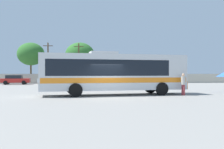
# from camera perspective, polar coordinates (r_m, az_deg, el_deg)

# --- Properties ---
(ground_plane) EXTENTS (300.00, 300.00, 0.00)m
(ground_plane) POSITION_cam_1_polar(r_m,az_deg,el_deg) (29.35, -2.80, -3.23)
(ground_plane) COLOR gray
(perimeter_wall) EXTENTS (80.00, 0.30, 1.70)m
(perimeter_wall) POSITION_cam_1_polar(r_m,az_deg,el_deg) (46.68, -4.27, -0.90)
(perimeter_wall) COLOR #B2AD9E
(perimeter_wall) RESTS_ON ground_plane
(coach_bus_silver_orange) EXTENTS (12.22, 3.99, 3.55)m
(coach_bus_silver_orange) POSITION_cam_1_polar(r_m,az_deg,el_deg) (21.31, 0.09, 0.56)
(coach_bus_silver_orange) COLOR silver
(coach_bus_silver_orange) RESTS_ON ground_plane
(attendant_by_bus_door) EXTENTS (0.47, 0.47, 1.78)m
(attendant_by_bus_door) POSITION_cam_1_polar(r_m,az_deg,el_deg) (21.71, 15.42, -1.81)
(attendant_by_bus_door) COLOR #99383D
(attendant_by_bus_door) RESTS_ON ground_plane
(parked_car_leftmost_red) EXTENTS (4.52, 2.23, 1.50)m
(parked_car_leftmost_red) POSITION_cam_1_polar(r_m,az_deg,el_deg) (44.21, -20.53, -1.05)
(parked_car_leftmost_red) COLOR red
(parked_car_leftmost_red) RESTS_ON ground_plane
(parked_car_second_white) EXTENTS (4.55, 2.29, 1.48)m
(parked_car_second_white) POSITION_cam_1_polar(r_m,az_deg,el_deg) (43.18, -13.12, -1.08)
(parked_car_second_white) COLOR silver
(parked_car_second_white) RESTS_ON ground_plane
(utility_pole_near) EXTENTS (1.80, 0.39, 7.35)m
(utility_pole_near) POSITION_cam_1_polar(r_m,az_deg,el_deg) (48.30, -7.34, 2.71)
(utility_pole_near) COLOR #4C3823
(utility_pole_near) RESTS_ON ground_plane
(utility_pole_far) EXTENTS (1.80, 0.24, 7.52)m
(utility_pole_far) POSITION_cam_1_polar(r_m,az_deg,el_deg) (49.72, -13.91, 2.73)
(utility_pole_far) COLOR #4C3823
(utility_pole_far) RESTS_ON ground_plane
(roadside_tree_left) EXTENTS (5.32, 5.32, 7.90)m
(roadside_tree_left) POSITION_cam_1_polar(r_m,az_deg,el_deg) (54.08, -17.43, 4.31)
(roadside_tree_left) COLOR brown
(roadside_tree_left) RESTS_ON ground_plane
(roadside_tree_midleft) EXTENTS (5.92, 5.92, 8.07)m
(roadside_tree_midleft) POSITION_cam_1_polar(r_m,az_deg,el_deg) (53.30, -7.09, 4.30)
(roadside_tree_midleft) COLOR brown
(roadside_tree_midleft) RESTS_ON ground_plane
(roadside_tree_midright) EXTENTS (3.30, 3.30, 6.04)m
(roadside_tree_midright) POSITION_cam_1_polar(r_m,az_deg,el_deg) (52.39, -0.47, 3.34)
(roadside_tree_midright) COLOR brown
(roadside_tree_midright) RESTS_ON ground_plane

